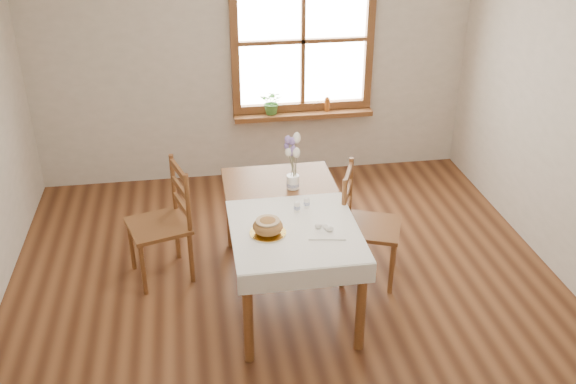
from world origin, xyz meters
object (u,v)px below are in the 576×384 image
object	(u,v)px
chair_left	(158,224)
chair_right	(371,225)
dining_table	(288,219)
flower_vase	(293,183)
bread_plate	(268,233)

from	to	relation	value
chair_left	chair_right	distance (m)	1.71
dining_table	flower_vase	size ratio (longest dim) A/B	14.41
bread_plate	chair_left	bearing A→B (deg)	137.76
dining_table	flower_vase	bearing A→B (deg)	74.38
chair_right	bread_plate	distance (m)	1.03
dining_table	chair_left	xyz separation A→B (m)	(-0.99, 0.39, -0.18)
dining_table	bread_plate	size ratio (longest dim) A/B	6.43
dining_table	chair_right	bearing A→B (deg)	8.43
bread_plate	flower_vase	world-z (taller)	flower_vase
dining_table	bread_plate	distance (m)	0.40
bread_plate	chair_right	bearing A→B (deg)	26.33
chair_left	flower_vase	bearing A→B (deg)	70.52
chair_right	chair_left	bearing A→B (deg)	101.79
flower_vase	bread_plate	bearing A→B (deg)	-113.45
bread_plate	flower_vase	xyz separation A→B (m)	(0.29, 0.66, 0.04)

